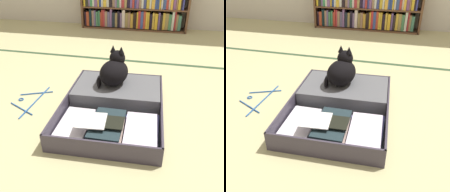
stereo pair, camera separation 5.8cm
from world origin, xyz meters
TOP-DOWN VIEW (x-y plane):
  - ground_plane at (0.00, 0.00)m, footprint 10.00×10.00m
  - tatami_border at (0.00, 0.93)m, footprint 4.80×0.05m
  - open_suitcase at (-0.10, -0.02)m, footprint 0.72×0.92m
  - black_cat at (-0.14, 0.15)m, footprint 0.28×0.31m
  - clothes_hanger at (-0.76, -0.06)m, footprint 0.24×0.47m

SIDE VIEW (x-z plane):
  - ground_plane at x=0.00m, z-range 0.00..0.00m
  - tatami_border at x=0.00m, z-range 0.00..0.00m
  - clothes_hanger at x=-0.76m, z-range 0.00..0.01m
  - open_suitcase at x=-0.10m, z-range -0.01..0.12m
  - black_cat at x=-0.14m, z-range 0.09..0.37m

